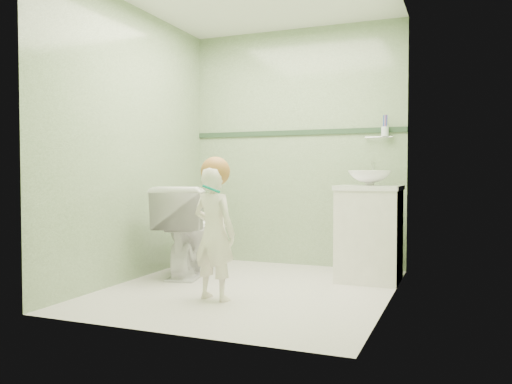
% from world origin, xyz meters
% --- Properties ---
extents(ground, '(2.50, 2.50, 0.00)m').
position_xyz_m(ground, '(0.00, 0.00, 0.00)').
color(ground, beige).
rests_on(ground, ground).
extents(room_shell, '(2.50, 2.54, 2.40)m').
position_xyz_m(room_shell, '(0.00, 0.00, 1.20)').
color(room_shell, '#85A172').
rests_on(room_shell, ground).
extents(trim_stripe, '(2.20, 0.02, 0.05)m').
position_xyz_m(trim_stripe, '(0.00, 1.24, 1.35)').
color(trim_stripe, '#2A442D').
rests_on(trim_stripe, room_shell).
extents(vanity, '(0.52, 0.50, 0.80)m').
position_xyz_m(vanity, '(0.84, 0.70, 0.40)').
color(vanity, silver).
rests_on(vanity, ground).
extents(counter, '(0.54, 0.52, 0.04)m').
position_xyz_m(counter, '(0.84, 0.70, 0.81)').
color(counter, white).
rests_on(counter, vanity).
extents(basin, '(0.37, 0.37, 0.13)m').
position_xyz_m(basin, '(0.84, 0.70, 0.89)').
color(basin, white).
rests_on(basin, counter).
extents(faucet, '(0.03, 0.13, 0.18)m').
position_xyz_m(faucet, '(0.84, 0.89, 0.97)').
color(faucet, silver).
rests_on(faucet, counter).
extents(cup_holder, '(0.26, 0.07, 0.21)m').
position_xyz_m(cup_holder, '(0.89, 1.18, 1.33)').
color(cup_holder, silver).
rests_on(cup_holder, room_shell).
extents(toilet, '(0.62, 0.88, 0.82)m').
position_xyz_m(toilet, '(-0.74, 0.32, 0.41)').
color(toilet, white).
rests_on(toilet, ground).
extents(toddler, '(0.40, 0.31, 0.98)m').
position_xyz_m(toddler, '(-0.11, -0.41, 0.49)').
color(toddler, '#EFE4CF').
rests_on(toddler, ground).
extents(hair_cap, '(0.22, 0.22, 0.22)m').
position_xyz_m(hair_cap, '(-0.11, -0.38, 0.95)').
color(hair_cap, '#A46C31').
rests_on(hair_cap, toddler).
extents(teal_toothbrush, '(0.11, 0.14, 0.08)m').
position_xyz_m(teal_toothbrush, '(-0.07, -0.54, 0.83)').
color(teal_toothbrush, '#02836A').
rests_on(teal_toothbrush, toddler).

